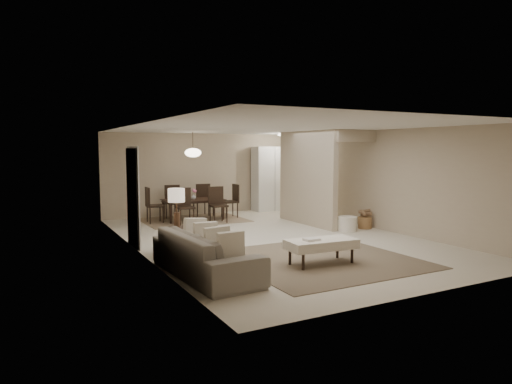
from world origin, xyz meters
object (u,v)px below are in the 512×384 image
round_pouf (347,224)px  ottoman_bench (321,244)px  pantry_cabinet (271,179)px  side_table (177,241)px  dining_table (194,210)px  wicker_basket (365,223)px  sofa (206,254)px

round_pouf → ottoman_bench: bearing=-136.8°
ottoman_bench → round_pouf: bearing=47.3°
pantry_cabinet → ottoman_bench: (-2.74, -6.60, -0.69)m
side_table → dining_table: bearing=65.6°
ottoman_bench → dining_table: bearing=96.5°
wicker_basket → sofa: bearing=-157.5°
sofa → side_table: bearing=-5.3°
ottoman_bench → side_table: bearing=140.5°
ottoman_bench → round_pouf: ottoman_bench is taller
pantry_cabinet → wicker_basket: 4.27m
wicker_basket → dining_table: size_ratio=0.20×
pantry_cabinet → dining_table: 3.19m
pantry_cabinet → ottoman_bench: pantry_cabinet is taller
pantry_cabinet → round_pouf: bearing=-93.3°
pantry_cabinet → round_pouf: 4.35m
ottoman_bench → pantry_cabinet: bearing=71.5°
round_pouf → pantry_cabinet: bearing=86.7°
sofa → wicker_basket: bearing=-71.1°
sofa → ottoman_bench: sofa is taller
pantry_cabinet → side_table: (-4.75, -4.69, -0.79)m
side_table → round_pouf: 4.53m
pantry_cabinet → wicker_basket: pantry_cabinet is taller
sofa → dining_table: (1.81, 5.48, -0.05)m
side_table → dining_table: 4.25m
side_table → wicker_basket: size_ratio=1.50×
ottoman_bench → side_table: size_ratio=2.47×
sofa → ottoman_bench: size_ratio=1.87×
sofa → ottoman_bench: (2.06, -0.30, 0.01)m
sofa → wicker_basket: sofa is taller
pantry_cabinet → dining_table: (-2.99, -0.82, -0.75)m
sofa → round_pouf: bearing=-69.3°
ottoman_bench → side_table: side_table is taller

